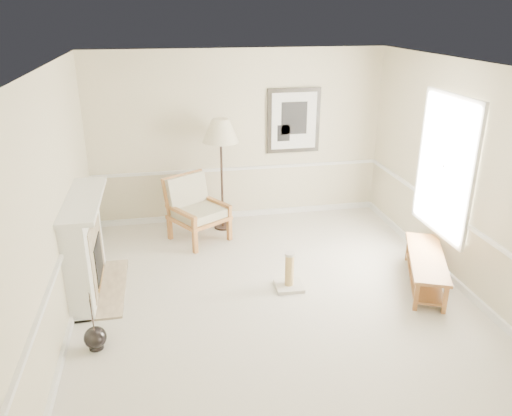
{
  "coord_description": "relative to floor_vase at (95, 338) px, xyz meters",
  "views": [
    {
      "loc": [
        -1.28,
        -5.45,
        3.48
      ],
      "look_at": [
        -0.09,
        0.7,
        0.97
      ],
      "focal_mm": 35.0,
      "sensor_mm": 36.0,
      "label": 1
    }
  ],
  "objects": [
    {
      "name": "scratching_post",
      "position": [
        2.4,
        0.85,
        0.03
      ],
      "size": [
        0.38,
        0.38,
        0.52
      ],
      "rotation": [
        0.0,
        0.0,
        -0.04
      ],
      "color": "beige",
      "rests_on": "ground"
    },
    {
      "name": "floor_lamp",
      "position": [
        1.79,
        2.98,
        1.5
      ],
      "size": [
        0.7,
        0.7,
        1.87
      ],
      "rotation": [
        0.0,
        0.0,
        -0.21
      ],
      "color": "black",
      "rests_on": "ground"
    },
    {
      "name": "fireplace",
      "position": [
        -0.19,
        1.28,
        0.51
      ],
      "size": [
        0.64,
        1.64,
        1.31
      ],
      "color": "white",
      "rests_on": "ground"
    },
    {
      "name": "bench",
      "position": [
        4.22,
        0.59,
        0.15
      ],
      "size": [
        0.98,
        1.54,
        0.42
      ],
      "rotation": [
        0.0,
        0.0,
        -0.4
      ],
      "color": "#A26934",
      "rests_on": "ground"
    },
    {
      "name": "armchair",
      "position": [
        1.3,
        2.68,
        0.42
      ],
      "size": [
        1.09,
        1.11,
        1.03
      ],
      "rotation": [
        0.0,
        0.0,
        0.56
      ],
      "color": "#A26934",
      "rests_on": "ground"
    },
    {
      "name": "ground",
      "position": [
        2.15,
        0.68,
        -0.13
      ],
      "size": [
        5.5,
        5.5,
        0.0
      ],
      "primitive_type": "plane",
      "color": "silver",
      "rests_on": "ground"
    },
    {
      "name": "floor_vase",
      "position": [
        0.0,
        0.0,
        0.0
      ],
      "size": [
        0.25,
        0.25,
        0.72
      ],
      "rotation": [
        0.0,
        0.0,
        -0.28
      ],
      "color": "black",
      "rests_on": "ground"
    },
    {
      "name": "room",
      "position": [
        2.29,
        0.76,
        1.73
      ],
      "size": [
        5.04,
        5.54,
        2.92
      ],
      "color": "beige",
      "rests_on": "ground"
    }
  ]
}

